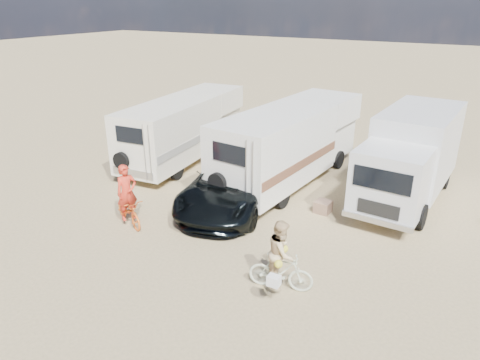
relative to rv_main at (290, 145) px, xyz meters
The scene contains 11 objects.
ground 6.97m from the rv_main, 86.34° to the right, with size 140.00×140.00×0.00m, color tan.
rv_main is the anchor object (origin of this frame).
rv_left 4.98m from the rv_main, behind, with size 2.13×7.35×2.69m, color beige, non-canonical shape.
box_truck 4.30m from the rv_main, ahead, with size 2.23×6.36×3.07m, color silver, non-canonical shape.
dark_suv 3.28m from the rv_main, 104.42° to the right, with size 2.55×5.52×1.53m, color black.
bike_man 6.61m from the rv_main, 115.83° to the right, with size 0.60×1.71×0.90m, color orange.
bike_woman 7.18m from the rv_main, 67.44° to the right, with size 0.45×1.60×0.96m, color beige.
rider_man 6.56m from the rv_main, 115.83° to the right, with size 0.65×0.43×1.79m, color red.
rider_woman 7.14m from the rv_main, 67.44° to the right, with size 0.82×0.64×1.68m, color #D3B281.
cooler 3.16m from the rv_main, 93.31° to the right, with size 0.59×0.43×0.47m, color #275489.
crate 3.23m from the rv_main, 43.52° to the right, with size 0.50×0.50×0.40m, color #83614D.
Camera 1 is at (5.96, -8.07, 6.61)m, focal length 32.99 mm.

